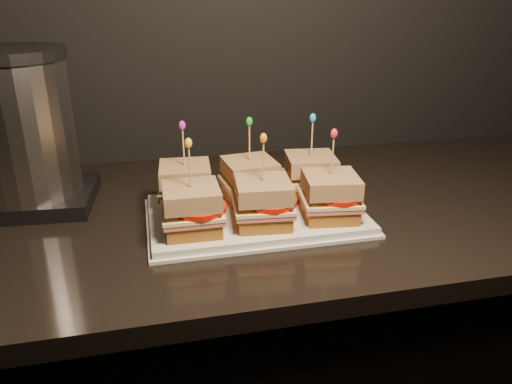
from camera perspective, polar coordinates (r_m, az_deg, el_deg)
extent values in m
cube|color=black|center=(1.31, 10.88, -19.52)|extent=(2.26, 0.63, 0.87)
cube|color=black|center=(1.07, 12.65, -1.17)|extent=(2.30, 0.67, 0.04)
cube|color=white|center=(0.92, 0.00, -2.63)|extent=(0.39, 0.24, 0.02)
cube|color=white|center=(0.93, 0.00, -2.97)|extent=(0.40, 0.25, 0.01)
cube|color=#5A300F|center=(0.95, -7.95, -0.76)|extent=(0.10, 0.10, 0.03)
cube|color=#B94E50|center=(0.94, -8.01, 0.17)|extent=(0.11, 0.10, 0.01)
cube|color=#F8E597|center=(0.94, -8.03, 0.56)|extent=(0.11, 0.11, 0.01)
cylinder|color=red|center=(0.93, -7.29, 0.92)|extent=(0.09, 0.09, 0.01)
cube|color=#562B0F|center=(0.93, -8.12, 2.14)|extent=(0.10, 0.10, 0.03)
cylinder|color=tan|center=(0.91, -8.28, 4.83)|extent=(0.00, 0.00, 0.09)
ellipsoid|color=#C41DBB|center=(0.90, -8.44, 7.55)|extent=(0.01, 0.01, 0.02)
cube|color=#5A300F|center=(0.96, -0.72, -0.12)|extent=(0.10, 0.10, 0.03)
cube|color=#B94E50|center=(0.96, -0.73, 0.79)|extent=(0.11, 0.11, 0.01)
cube|color=#F8E597|center=(0.95, -0.73, 1.18)|extent=(0.11, 0.11, 0.01)
cylinder|color=red|center=(0.95, 0.05, 1.53)|extent=(0.09, 0.09, 0.01)
cube|color=#562B0F|center=(0.94, -0.74, 2.74)|extent=(0.10, 0.10, 0.03)
cylinder|color=tan|center=(0.93, -0.75, 5.39)|extent=(0.00, 0.00, 0.09)
ellipsoid|color=green|center=(0.92, -0.77, 8.07)|extent=(0.01, 0.01, 0.02)
cube|color=#5A300F|center=(0.99, 6.16, 0.49)|extent=(0.10, 0.10, 0.03)
cube|color=#B94E50|center=(0.99, 6.20, 1.37)|extent=(0.11, 0.11, 0.01)
cube|color=#F8E597|center=(0.99, 6.22, 1.75)|extent=(0.11, 0.11, 0.01)
cylinder|color=red|center=(0.98, 7.01, 2.09)|extent=(0.09, 0.09, 0.01)
cube|color=#562B0F|center=(0.98, 6.29, 3.27)|extent=(0.10, 0.10, 0.03)
cylinder|color=tan|center=(0.96, 6.40, 5.84)|extent=(0.00, 0.00, 0.09)
ellipsoid|color=#16A0C5|center=(0.95, 6.52, 8.43)|extent=(0.01, 0.01, 0.02)
cube|color=#5A300F|center=(0.85, -7.24, -3.62)|extent=(0.09, 0.09, 0.03)
cube|color=#B94E50|center=(0.84, -7.30, -2.61)|extent=(0.10, 0.10, 0.01)
cube|color=#F8E597|center=(0.84, -7.32, -2.18)|extent=(0.10, 0.10, 0.01)
cylinder|color=red|center=(0.83, -6.48, -1.81)|extent=(0.09, 0.09, 0.01)
cube|color=#562B0F|center=(0.83, -7.41, -0.44)|extent=(0.09, 0.09, 0.03)
cylinder|color=tan|center=(0.81, -7.57, 2.53)|extent=(0.00, 0.00, 0.09)
ellipsoid|color=gold|center=(0.80, -7.74, 5.57)|extent=(0.01, 0.01, 0.02)
cube|color=#5A300F|center=(0.87, 0.81, -2.85)|extent=(0.10, 0.10, 0.03)
cube|color=#B94E50|center=(0.86, 0.81, -1.86)|extent=(0.11, 0.11, 0.01)
cube|color=#F8E597|center=(0.86, 0.82, -1.43)|extent=(0.11, 0.11, 0.01)
cylinder|color=red|center=(0.85, 1.70, -1.06)|extent=(0.09, 0.09, 0.01)
cube|color=#562B0F|center=(0.85, 0.83, 0.28)|extent=(0.10, 0.10, 0.03)
cylinder|color=tan|center=(0.83, 0.84, 3.20)|extent=(0.00, 0.00, 0.09)
ellipsoid|color=orange|center=(0.82, 0.86, 6.18)|extent=(0.01, 0.01, 0.02)
cube|color=#5A300F|center=(0.90, 8.38, -2.08)|extent=(0.10, 0.10, 0.03)
cube|color=#B94E50|center=(0.89, 8.44, -1.12)|extent=(0.11, 0.11, 0.01)
cube|color=#F8E597|center=(0.89, 8.46, -0.71)|extent=(0.11, 0.11, 0.01)
cylinder|color=red|center=(0.89, 9.35, -0.34)|extent=(0.09, 0.09, 0.01)
cube|color=#562B0F|center=(0.88, 8.57, 0.95)|extent=(0.10, 0.10, 0.03)
cylinder|color=tan|center=(0.86, 8.74, 3.76)|extent=(0.00, 0.00, 0.09)
ellipsoid|color=#EF1D3B|center=(0.85, 8.92, 6.63)|extent=(0.01, 0.01, 0.02)
cube|color=#262628|center=(1.08, -24.11, -0.58)|extent=(0.25, 0.21, 0.03)
cylinder|color=silver|center=(1.04, -25.34, 6.59)|extent=(0.19, 0.19, 0.25)
cylinder|color=#262628|center=(1.01, -26.65, 13.95)|extent=(0.20, 0.20, 0.02)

